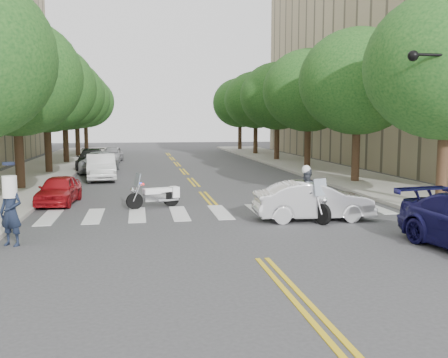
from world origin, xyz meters
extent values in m
plane|color=#38383A|center=(0.00, 0.00, 0.00)|extent=(140.00, 140.00, 0.00)
cube|color=#9E9991|center=(-9.50, 22.00, 0.07)|extent=(5.00, 60.00, 0.15)
cube|color=#9E9991|center=(9.50, 22.00, 0.07)|extent=(5.00, 60.00, 0.15)
cylinder|color=#382316|center=(-8.80, 14.00, 1.66)|extent=(0.44, 0.44, 3.32)
ellipsoid|color=#124016|center=(-8.80, 14.00, 5.56)|extent=(6.40, 6.40, 5.76)
cylinder|color=#382316|center=(-8.80, 22.00, 1.66)|extent=(0.44, 0.44, 3.32)
ellipsoid|color=#124016|center=(-8.80, 22.00, 5.56)|extent=(6.40, 6.40, 5.76)
cylinder|color=#382316|center=(-8.80, 30.00, 1.66)|extent=(0.44, 0.44, 3.32)
ellipsoid|color=#124016|center=(-8.80, 30.00, 5.56)|extent=(6.40, 6.40, 5.76)
cylinder|color=#382316|center=(-8.80, 38.00, 1.66)|extent=(0.44, 0.44, 3.32)
ellipsoid|color=#124016|center=(-8.80, 38.00, 5.56)|extent=(6.40, 6.40, 5.76)
cylinder|color=#382316|center=(-8.80, 46.00, 1.66)|extent=(0.44, 0.44, 3.32)
ellipsoid|color=#124016|center=(-8.80, 46.00, 5.56)|extent=(6.40, 6.40, 5.76)
cylinder|color=#382316|center=(8.80, 6.00, 1.66)|extent=(0.44, 0.44, 3.32)
ellipsoid|color=#124016|center=(8.80, 6.00, 5.56)|extent=(6.40, 6.40, 5.76)
cylinder|color=#382316|center=(8.80, 14.00, 1.66)|extent=(0.44, 0.44, 3.32)
ellipsoid|color=#124016|center=(8.80, 14.00, 5.56)|extent=(6.40, 6.40, 5.76)
cylinder|color=#382316|center=(8.80, 22.00, 1.66)|extent=(0.44, 0.44, 3.32)
ellipsoid|color=#124016|center=(8.80, 22.00, 5.56)|extent=(6.40, 6.40, 5.76)
cylinder|color=#382316|center=(8.80, 30.00, 1.66)|extent=(0.44, 0.44, 3.32)
ellipsoid|color=#124016|center=(8.80, 30.00, 5.56)|extent=(6.40, 6.40, 5.76)
cylinder|color=#382316|center=(8.80, 38.00, 1.66)|extent=(0.44, 0.44, 3.32)
ellipsoid|color=#124016|center=(8.80, 38.00, 5.56)|extent=(6.40, 6.40, 5.76)
cylinder|color=#382316|center=(8.80, 46.00, 1.66)|extent=(0.44, 0.44, 3.32)
ellipsoid|color=#124016|center=(8.80, 46.00, 5.56)|extent=(6.40, 6.40, 5.76)
cylinder|color=black|center=(7.00, 3.50, 5.60)|extent=(2.40, 0.10, 0.10)
sphere|color=black|center=(5.90, 3.50, 5.55)|extent=(0.36, 0.36, 0.36)
cylinder|color=black|center=(2.98, 3.67, 0.35)|extent=(0.39, 0.71, 0.71)
cylinder|color=black|center=(2.40, 5.23, 0.35)|extent=(0.42, 0.73, 0.71)
cube|color=silver|center=(2.67, 4.50, 0.47)|extent=(0.64, 0.99, 0.33)
cube|color=black|center=(2.71, 4.40, 0.73)|extent=(0.61, 0.81, 0.23)
cube|color=black|center=(2.51, 4.94, 0.75)|extent=(0.59, 0.68, 0.17)
cube|color=black|center=(2.34, 5.37, 0.62)|extent=(0.54, 0.45, 0.47)
cube|color=#8C99A5|center=(2.94, 3.80, 1.25)|extent=(0.54, 0.33, 0.57)
cube|color=red|center=(2.99, 4.01, 1.06)|extent=(0.13, 0.13, 0.08)
cube|color=#0C26E5|center=(2.76, 3.92, 1.06)|extent=(0.13, 0.13, 0.08)
imported|color=#474C56|center=(2.67, 4.50, 1.00)|extent=(0.96, 0.86, 1.64)
sphere|color=silver|center=(2.67, 4.50, 1.77)|extent=(0.31, 0.31, 0.31)
cylinder|color=black|center=(-3.20, 7.66, 0.33)|extent=(0.66, 0.35, 0.66)
cylinder|color=black|center=(-1.74, 8.18, 0.33)|extent=(0.68, 0.38, 0.66)
cube|color=silver|center=(-2.42, 7.93, 0.43)|extent=(0.92, 0.58, 0.31)
cube|color=white|center=(-2.52, 7.90, 0.68)|extent=(0.75, 0.55, 0.21)
cube|color=white|center=(-2.02, 8.08, 0.69)|extent=(0.63, 0.54, 0.15)
cube|color=white|center=(-1.61, 8.23, 0.58)|extent=(0.41, 0.50, 0.43)
cube|color=#8C99A5|center=(-3.08, 7.70, 1.16)|extent=(0.30, 0.50, 0.53)
cube|color=red|center=(-2.89, 7.65, 0.98)|extent=(0.12, 0.12, 0.08)
cube|color=#0C26E5|center=(-2.96, 7.87, 0.98)|extent=(0.12, 0.12, 0.08)
imported|color=black|center=(-6.50, 2.46, 0.94)|extent=(0.81, 0.70, 1.87)
imported|color=white|center=(2.95, 4.50, 0.68)|extent=(4.17, 1.62, 1.35)
imported|color=#A81118|center=(-6.30, 9.50, 0.60)|extent=(1.70, 3.61, 1.19)
imported|color=white|center=(-5.20, 18.00, 0.75)|extent=(2.00, 4.70, 1.51)
imported|color=#ACAEB4|center=(-5.60, 22.30, 0.70)|extent=(2.41, 5.08, 1.40)
imported|color=black|center=(-6.30, 24.50, 0.72)|extent=(2.23, 5.07, 1.45)
imported|color=#949499|center=(-5.20, 31.03, 0.67)|extent=(1.87, 4.02, 1.33)
camera|label=1|loc=(-2.99, -11.84, 3.43)|focal=40.00mm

